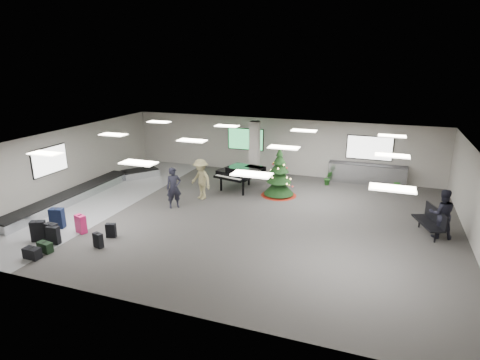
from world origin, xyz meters
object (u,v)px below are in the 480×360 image
(christmas_tree, at_px, (279,179))
(potted_plant_left, at_px, (328,178))
(potted_plant_right, at_px, (397,180))
(traveler_bench, at_px, (442,214))
(traveler_b, at_px, (201,179))
(pink_suitcase, at_px, (81,224))
(traveler_a, at_px, (174,188))
(service_counter, at_px, (367,174))
(bench, at_px, (432,220))
(grand_piano, at_px, (240,172))
(baggage_carousel, at_px, (86,191))

(christmas_tree, bearing_deg, potted_plant_left, 50.78)
(potted_plant_right, bearing_deg, traveler_bench, -76.53)
(traveler_bench, bearing_deg, traveler_b, -10.86)
(pink_suitcase, relative_size, potted_plant_right, 0.93)
(traveler_a, bearing_deg, traveler_b, 25.65)
(service_counter, relative_size, traveler_b, 2.07)
(christmas_tree, height_order, bench, christmas_tree)
(grand_piano, height_order, potted_plant_left, grand_piano)
(grand_piano, relative_size, potted_plant_right, 3.23)
(traveler_b, xyz_separation_m, traveler_bench, (10.30, -0.87, -0.03))
(christmas_tree, height_order, potted_plant_right, christmas_tree)
(baggage_carousel, relative_size, traveler_bench, 5.10)
(traveler_b, xyz_separation_m, potted_plant_left, (5.42, 4.24, -0.60))
(bench, bearing_deg, potted_plant_left, 112.64)
(baggage_carousel, distance_m, potted_plant_left, 12.35)
(potted_plant_left, height_order, potted_plant_right, potted_plant_right)
(service_counter, bearing_deg, pink_suitcase, -134.10)
(potted_plant_right, bearing_deg, service_counter, 174.45)
(pink_suitcase, bearing_deg, grand_piano, 80.11)
(service_counter, height_order, traveler_a, traveler_a)
(baggage_carousel, height_order, traveler_bench, traveler_bench)
(traveler_b, distance_m, potted_plant_left, 6.90)
(grand_piano, xyz_separation_m, potted_plant_left, (4.17, 2.25, -0.52))
(service_counter, distance_m, grand_piano, 6.89)
(pink_suitcase, height_order, traveler_b, traveler_b)
(service_counter, distance_m, traveler_bench, 6.78)
(pink_suitcase, distance_m, potted_plant_right, 15.44)
(service_counter, xyz_separation_m, potted_plant_right, (1.54, -0.15, -0.15))
(service_counter, distance_m, traveler_a, 10.42)
(service_counter, bearing_deg, potted_plant_left, -152.81)
(baggage_carousel, distance_m, traveler_bench, 15.84)
(service_counter, relative_size, bench, 2.25)
(grand_piano, xyz_separation_m, traveler_b, (-1.25, -1.98, 0.07))
(traveler_a, bearing_deg, traveler_bench, -37.71)
(traveler_b, bearing_deg, christmas_tree, 52.97)
(bench, height_order, traveler_b, traveler_b)
(baggage_carousel, relative_size, service_counter, 2.40)
(service_counter, distance_m, traveler_b, 9.01)
(bench, bearing_deg, grand_piano, 142.69)
(baggage_carousel, relative_size, traveler_b, 4.97)
(traveler_b, height_order, potted_plant_right, traveler_b)
(baggage_carousel, bearing_deg, bench, 2.71)
(christmas_tree, distance_m, grand_piano, 2.14)
(traveler_b, height_order, potted_plant_left, traveler_b)
(traveler_a, height_order, traveler_bench, traveler_bench)
(service_counter, height_order, pink_suitcase, service_counter)
(pink_suitcase, distance_m, traveler_a, 4.25)
(service_counter, height_order, bench, same)
(pink_suitcase, bearing_deg, potted_plant_left, 68.27)
(bench, relative_size, potted_plant_right, 2.28)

